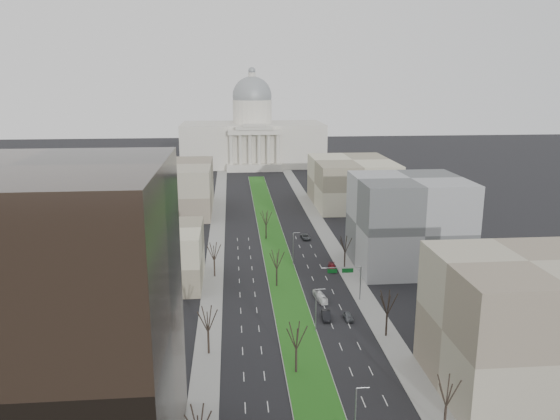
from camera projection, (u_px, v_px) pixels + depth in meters
ground at (272, 239)px, 171.39m from camera, size 600.00×600.00×0.00m
median at (273, 240)px, 170.38m from camera, size 8.00×222.03×0.20m
sidewalk_left at (214, 267)px, 145.66m from camera, size 5.00×330.00×0.15m
sidewalk_right at (343, 263)px, 148.69m from camera, size 5.00×330.00×0.15m
capitol at (253, 137)px, 312.26m from camera, size 80.00×46.00×55.00m
building_glass_tower at (27, 332)px, 64.75m from camera, size 34.00×30.00×40.00m
building_beige_left at (149, 256)px, 133.01m from camera, size 26.00×22.00×14.00m
building_tan_right at (521, 326)px, 86.48m from camera, size 26.00×24.00×22.00m
building_grey_right at (408, 223)px, 144.39m from camera, size 28.00×26.00×24.00m
building_far_left at (172, 188)px, 204.93m from camera, size 30.00×40.00×18.00m
building_far_right at (352, 182)px, 215.83m from camera, size 30.00×40.00×18.00m
tree_left_mid at (208, 319)px, 98.57m from camera, size 5.40×5.40×9.72m
tree_left_far at (214, 251)px, 137.31m from camera, size 5.28×5.28×9.50m
tree_right_near at (447, 391)px, 76.46m from camera, size 5.16×5.16×9.29m
tree_right_mid at (388, 302)px, 105.38m from camera, size 5.52×5.52×9.94m
tree_right_far at (345, 244)px, 144.23m from camera, size 5.04×5.04×9.07m
tree_median_a at (296, 335)px, 92.15m from camera, size 5.40×5.40×9.72m
tree_median_b at (277, 259)px, 130.85m from camera, size 5.40×5.40×9.72m
tree_median_c at (266, 218)px, 169.56m from camera, size 5.40×5.40×9.72m
streetlamp_median_a at (356, 416)px, 73.81m from camera, size 1.90×0.20×9.16m
streetlamp_median_b at (316, 310)px, 107.68m from camera, size 1.90×0.20×9.16m
streetlamp_median_c at (293, 248)px, 146.38m from camera, size 1.90×0.20×9.16m
mast_arm_signs at (349, 275)px, 122.75m from camera, size 9.12×0.24×8.09m
car_grey_near at (348, 317)px, 114.14m from camera, size 1.80×4.14×1.39m
car_black at (326, 315)px, 114.57m from camera, size 2.12×5.11×1.64m
car_red at (332, 268)px, 143.45m from camera, size 2.76×5.35×1.48m
car_grey_far at (306, 237)px, 171.10m from camera, size 2.86×5.48×1.47m
box_van at (320, 297)px, 123.86m from camera, size 2.59×6.61×1.80m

